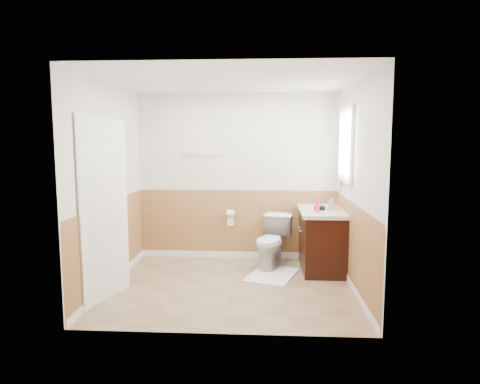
# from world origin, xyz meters

# --- Properties ---
(floor) EXTENTS (3.00, 3.00, 0.00)m
(floor) POSITION_xyz_m (0.00, 0.00, 0.00)
(floor) COLOR #8C7051
(floor) RESTS_ON ground
(ceiling) EXTENTS (3.00, 3.00, 0.00)m
(ceiling) POSITION_xyz_m (0.00, 0.00, 2.50)
(ceiling) COLOR white
(ceiling) RESTS_ON floor
(wall_back) EXTENTS (3.00, 0.00, 3.00)m
(wall_back) POSITION_xyz_m (0.00, 1.30, 1.25)
(wall_back) COLOR silver
(wall_back) RESTS_ON floor
(wall_front) EXTENTS (3.00, 0.00, 3.00)m
(wall_front) POSITION_xyz_m (0.00, -1.30, 1.25)
(wall_front) COLOR silver
(wall_front) RESTS_ON floor
(wall_left) EXTENTS (0.00, 3.00, 3.00)m
(wall_left) POSITION_xyz_m (-1.50, 0.00, 1.25)
(wall_left) COLOR silver
(wall_left) RESTS_ON floor
(wall_right) EXTENTS (0.00, 3.00, 3.00)m
(wall_right) POSITION_xyz_m (1.50, 0.00, 1.25)
(wall_right) COLOR silver
(wall_right) RESTS_ON floor
(wainscot_back) EXTENTS (3.00, 0.00, 3.00)m
(wainscot_back) POSITION_xyz_m (0.00, 1.29, 0.50)
(wainscot_back) COLOR #A26C41
(wainscot_back) RESTS_ON floor
(wainscot_front) EXTENTS (3.00, 0.00, 3.00)m
(wainscot_front) POSITION_xyz_m (0.00, -1.29, 0.50)
(wainscot_front) COLOR #A26C41
(wainscot_front) RESTS_ON floor
(wainscot_left) EXTENTS (0.00, 2.60, 2.60)m
(wainscot_left) POSITION_xyz_m (-1.49, 0.00, 0.50)
(wainscot_left) COLOR #A26C41
(wainscot_left) RESTS_ON floor
(wainscot_right) EXTENTS (0.00, 2.60, 2.60)m
(wainscot_right) POSITION_xyz_m (1.49, 0.00, 0.50)
(wainscot_right) COLOR #A26C41
(wainscot_right) RESTS_ON floor
(toilet) EXTENTS (0.63, 0.82, 0.74)m
(toilet) POSITION_xyz_m (0.52, 0.82, 0.37)
(toilet) COLOR white
(toilet) RESTS_ON floor
(bath_mat) EXTENTS (0.79, 0.94, 0.02)m
(bath_mat) POSITION_xyz_m (0.52, 0.44, 0.01)
(bath_mat) COLOR white
(bath_mat) RESTS_ON floor
(vanity_cabinet) EXTENTS (0.55, 1.10, 0.80)m
(vanity_cabinet) POSITION_xyz_m (1.21, 0.82, 0.40)
(vanity_cabinet) COLOR black
(vanity_cabinet) RESTS_ON floor
(vanity_knob_left) EXTENTS (0.03, 0.03, 0.03)m
(vanity_knob_left) POSITION_xyz_m (0.91, 0.72, 0.55)
(vanity_knob_left) COLOR silver
(vanity_knob_left) RESTS_ON vanity_cabinet
(vanity_knob_right) EXTENTS (0.03, 0.03, 0.03)m
(vanity_knob_right) POSITION_xyz_m (0.91, 0.92, 0.55)
(vanity_knob_right) COLOR #BBBCC2
(vanity_knob_right) RESTS_ON vanity_cabinet
(countertop) EXTENTS (0.60, 1.15, 0.05)m
(countertop) POSITION_xyz_m (1.20, 0.82, 0.83)
(countertop) COLOR beige
(countertop) RESTS_ON vanity_cabinet
(sink_basin) EXTENTS (0.36, 0.36, 0.02)m
(sink_basin) POSITION_xyz_m (1.21, 0.97, 0.86)
(sink_basin) COLOR white
(sink_basin) RESTS_ON countertop
(faucet) EXTENTS (0.02, 0.02, 0.14)m
(faucet) POSITION_xyz_m (1.39, 0.97, 0.92)
(faucet) COLOR white
(faucet) RESTS_ON countertop
(lotion_bottle) EXTENTS (0.05, 0.05, 0.22)m
(lotion_bottle) POSITION_xyz_m (1.11, 0.51, 0.96)
(lotion_bottle) COLOR #E43B6D
(lotion_bottle) RESTS_ON countertop
(soap_dispenser) EXTENTS (0.09, 0.09, 0.17)m
(soap_dispenser) POSITION_xyz_m (1.33, 0.75, 0.94)
(soap_dispenser) COLOR #939EA6
(soap_dispenser) RESTS_ON countertop
(hair_dryer_body) EXTENTS (0.14, 0.07, 0.07)m
(hair_dryer_body) POSITION_xyz_m (1.16, 0.69, 0.89)
(hair_dryer_body) COLOR black
(hair_dryer_body) RESTS_ON countertop
(hair_dryer_handle) EXTENTS (0.03, 0.03, 0.07)m
(hair_dryer_handle) POSITION_xyz_m (1.13, 0.73, 0.86)
(hair_dryer_handle) COLOR black
(hair_dryer_handle) RESTS_ON countertop
(mirror_panel) EXTENTS (0.02, 0.35, 0.90)m
(mirror_panel) POSITION_xyz_m (1.48, 1.10, 1.55)
(mirror_panel) COLOR silver
(mirror_panel) RESTS_ON wall_right
(window_frame) EXTENTS (0.04, 0.80, 1.00)m
(window_frame) POSITION_xyz_m (1.47, 0.59, 1.75)
(window_frame) COLOR white
(window_frame) RESTS_ON wall_right
(window_glass) EXTENTS (0.01, 0.70, 0.90)m
(window_glass) POSITION_xyz_m (1.49, 0.59, 1.75)
(window_glass) COLOR white
(window_glass) RESTS_ON wall_right
(door) EXTENTS (0.29, 0.78, 2.04)m
(door) POSITION_xyz_m (-1.40, -0.45, 1.02)
(door) COLOR white
(door) RESTS_ON wall_left
(door_frame) EXTENTS (0.02, 0.92, 2.10)m
(door_frame) POSITION_xyz_m (-1.48, -0.45, 1.03)
(door_frame) COLOR white
(door_frame) RESTS_ON wall_left
(door_knob) EXTENTS (0.06, 0.06, 0.06)m
(door_knob) POSITION_xyz_m (-1.34, -0.12, 0.95)
(door_knob) COLOR silver
(door_knob) RESTS_ON door
(towel_bar) EXTENTS (0.62, 0.02, 0.02)m
(towel_bar) POSITION_xyz_m (-0.55, 1.25, 1.60)
(towel_bar) COLOR silver
(towel_bar) RESTS_ON wall_back
(tp_holder_bar) EXTENTS (0.14, 0.02, 0.02)m
(tp_holder_bar) POSITION_xyz_m (-0.10, 1.23, 0.70)
(tp_holder_bar) COLOR silver
(tp_holder_bar) RESTS_ON wall_back
(tp_roll) EXTENTS (0.10, 0.11, 0.11)m
(tp_roll) POSITION_xyz_m (-0.10, 1.23, 0.70)
(tp_roll) COLOR white
(tp_roll) RESTS_ON tp_holder_bar
(tp_sheet) EXTENTS (0.10, 0.01, 0.16)m
(tp_sheet) POSITION_xyz_m (-0.10, 1.23, 0.59)
(tp_sheet) COLOR white
(tp_sheet) RESTS_ON tp_roll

